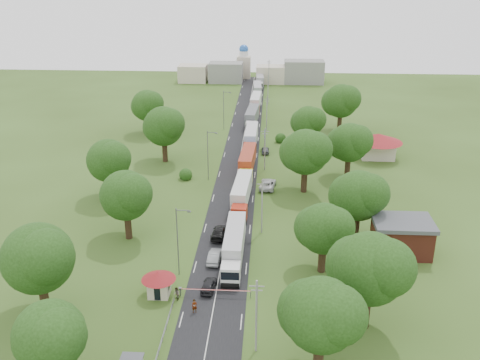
# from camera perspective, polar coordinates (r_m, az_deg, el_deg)

# --- Properties ---
(ground) EXTENTS (260.00, 260.00, 0.00)m
(ground) POSITION_cam_1_polar(r_m,az_deg,el_deg) (91.57, -1.04, -3.51)
(ground) COLOR #314918
(ground) RESTS_ON ground
(road) EXTENTS (8.00, 200.00, 0.04)m
(road) POSITION_cam_1_polar(r_m,az_deg,el_deg) (109.92, -0.24, 0.96)
(road) COLOR black
(road) RESTS_ON ground
(boom_barrier) EXTENTS (9.22, 0.35, 1.18)m
(boom_barrier) POSITION_cam_1_polar(r_m,az_deg,el_deg) (69.57, -3.79, -11.67)
(boom_barrier) COLOR slate
(boom_barrier) RESTS_ON ground
(guard_booth) EXTENTS (4.40, 4.40, 3.45)m
(guard_booth) POSITION_cam_1_polar(r_m,az_deg,el_deg) (69.79, -8.66, -10.54)
(guard_booth) COLOR beige
(guard_booth) RESTS_ON ground
(guard_rail) EXTENTS (0.10, 17.00, 1.70)m
(guard_rail) POSITION_cam_1_polar(r_m,az_deg,el_deg) (62.70, -8.38, -17.21)
(guard_rail) COLOR slate
(guard_rail) RESTS_ON ground
(info_sign) EXTENTS (0.12, 3.10, 4.10)m
(info_sign) POSITION_cam_1_polar(r_m,az_deg,el_deg) (122.94, 2.63, 4.71)
(info_sign) COLOR slate
(info_sign) RESTS_ON ground
(pole_0) EXTENTS (1.60, 0.24, 9.00)m
(pole_0) POSITION_cam_1_polar(r_m,az_deg,el_deg) (58.75, 1.76, -14.22)
(pole_0) COLOR gray
(pole_0) RESTS_ON ground
(pole_1) EXTENTS (1.60, 0.24, 9.00)m
(pole_1) POSITION_cam_1_polar(r_m,az_deg,el_deg) (83.02, 2.36, -2.76)
(pole_1) COLOR gray
(pole_1) RESTS_ON ground
(pole_2) EXTENTS (1.60, 0.24, 9.00)m
(pole_2) POSITION_cam_1_polar(r_m,az_deg,el_deg) (109.09, 2.68, 3.38)
(pole_2) COLOR gray
(pole_2) RESTS_ON ground
(pole_3) EXTENTS (1.60, 0.24, 9.00)m
(pole_3) POSITION_cam_1_polar(r_m,az_deg,el_deg) (135.93, 2.87, 7.13)
(pole_3) COLOR gray
(pole_3) RESTS_ON ground
(pole_4) EXTENTS (1.60, 0.24, 9.00)m
(pole_4) POSITION_cam_1_polar(r_m,az_deg,el_deg) (163.16, 3.00, 9.63)
(pole_4) COLOR gray
(pole_4) RESTS_ON ground
(pole_5) EXTENTS (1.60, 0.24, 9.00)m
(pole_5) POSITION_cam_1_polar(r_m,az_deg,el_deg) (190.62, 3.10, 11.42)
(pole_5) COLOR gray
(pole_5) RESTS_ON ground
(lamp_0) EXTENTS (2.03, 0.22, 10.00)m
(lamp_0) POSITION_cam_1_polar(r_m,az_deg,el_deg) (71.98, -6.57, -6.22)
(lamp_0) COLOR slate
(lamp_0) RESTS_ON ground
(lamp_1) EXTENTS (2.03, 0.22, 10.00)m
(lamp_1) POSITION_cam_1_polar(r_m,az_deg,el_deg) (103.81, -3.37, 2.90)
(lamp_1) COLOR slate
(lamp_1) RESTS_ON ground
(lamp_2) EXTENTS (2.03, 0.22, 10.00)m
(lamp_2) POSITION_cam_1_polar(r_m,az_deg,el_deg) (137.20, -1.69, 7.66)
(lamp_2) COLOR slate
(lamp_2) RESTS_ON ground
(tree_0) EXTENTS (8.80, 8.80, 11.07)m
(tree_0) POSITION_cam_1_polar(r_m,az_deg,el_deg) (55.21, 8.64, -13.92)
(tree_0) COLOR #382616
(tree_0) RESTS_ON ground
(tree_1) EXTENTS (9.60, 9.60, 12.05)m
(tree_1) POSITION_cam_1_polar(r_m,az_deg,el_deg) (62.36, 13.64, -9.08)
(tree_1) COLOR #382616
(tree_1) RESTS_ON ground
(tree_2) EXTENTS (8.00, 8.00, 10.10)m
(tree_2) POSITION_cam_1_polar(r_m,az_deg,el_deg) (72.78, 8.92, -5.09)
(tree_2) COLOR #382616
(tree_2) RESTS_ON ground
(tree_3) EXTENTS (8.80, 8.80, 11.07)m
(tree_3) POSITION_cam_1_polar(r_m,az_deg,el_deg) (82.31, 12.51, -1.59)
(tree_3) COLOR #382616
(tree_3) RESTS_ON ground
(tree_4) EXTENTS (9.60, 9.60, 12.05)m
(tree_4) POSITION_cam_1_polar(r_m,az_deg,el_deg) (98.02, 6.99, 3.02)
(tree_4) COLOR #382616
(tree_4) RESTS_ON ground
(tree_5) EXTENTS (8.80, 8.80, 11.07)m
(tree_5) POSITION_cam_1_polar(r_m,az_deg,el_deg) (106.71, 11.58, 3.96)
(tree_5) COLOR #382616
(tree_5) RESTS_ON ground
(tree_6) EXTENTS (8.00, 8.00, 10.10)m
(tree_6) POSITION_cam_1_polar(r_m,az_deg,el_deg) (122.34, 7.27, 6.23)
(tree_6) COLOR #382616
(tree_6) RESTS_ON ground
(tree_7) EXTENTS (9.60, 9.60, 12.05)m
(tree_7) POSITION_cam_1_polar(r_m,az_deg,el_deg) (137.40, 10.71, 8.30)
(tree_7) COLOR #382616
(tree_7) RESTS_ON ground
(tree_8) EXTENTS (8.00, 8.00, 10.10)m
(tree_8) POSITION_cam_1_polar(r_m,az_deg,el_deg) (56.05, -19.60, -15.29)
(tree_8) COLOR #382616
(tree_8) RESTS_ON ground
(tree_9) EXTENTS (9.60, 9.60, 12.05)m
(tree_9) POSITION_cam_1_polar(r_m,az_deg,el_deg) (66.82, -20.71, -7.74)
(tree_9) COLOR #382616
(tree_9) RESTS_ON ground
(tree_10) EXTENTS (8.80, 8.80, 11.07)m
(tree_10) POSITION_cam_1_polar(r_m,az_deg,el_deg) (82.26, -12.09, -1.56)
(tree_10) COLOR #382616
(tree_10) RESTS_ON ground
(tree_11) EXTENTS (8.80, 8.80, 11.07)m
(tree_11) POSITION_cam_1_polar(r_m,az_deg,el_deg) (97.58, -13.84, 2.06)
(tree_11) COLOR #382616
(tree_11) RESTS_ON ground
(tree_12) EXTENTS (9.60, 9.60, 12.05)m
(tree_12) POSITION_cam_1_polar(r_m,az_deg,el_deg) (114.37, -8.15, 5.72)
(tree_12) COLOR #382616
(tree_12) RESTS_ON ground
(tree_13) EXTENTS (8.80, 8.80, 11.07)m
(tree_13) POSITION_cam_1_polar(r_m,az_deg,el_deg) (135.08, -9.87, 7.85)
(tree_13) COLOR #382616
(tree_13) RESTS_ON ground
(house_brick) EXTENTS (8.60, 6.60, 5.20)m
(house_brick) POSITION_cam_1_polar(r_m,az_deg,el_deg) (81.76, 16.85, -5.76)
(house_brick) COLOR maroon
(house_brick) RESTS_ON ground
(house_cream) EXTENTS (10.08, 10.08, 5.80)m
(house_cream) POSITION_cam_1_polar(r_m,az_deg,el_deg) (120.27, 14.52, 3.95)
(house_cream) COLOR beige
(house_cream) RESTS_ON ground
(distant_town) EXTENTS (52.00, 8.00, 8.00)m
(distant_town) POSITION_cam_1_polar(r_m,az_deg,el_deg) (195.84, 1.67, 11.37)
(distant_town) COLOR gray
(distant_town) RESTS_ON ground
(church) EXTENTS (5.00, 5.00, 12.30)m
(church) POSITION_cam_1_polar(r_m,az_deg,el_deg) (203.57, 0.40, 12.32)
(church) COLOR beige
(church) RESTS_ON ground
(truck_0) EXTENTS (2.63, 15.16, 4.20)m
(truck_0) POSITION_cam_1_polar(r_m,az_deg,el_deg) (76.73, -0.63, -6.99)
(truck_0) COLOR white
(truck_0) RESTS_ON ground
(truck_1) EXTENTS (3.26, 15.16, 4.19)m
(truck_1) POSITION_cam_1_polar(r_m,az_deg,el_deg) (93.21, 0.16, -1.54)
(truck_1) COLOR #AB2513
(truck_1) RESTS_ON ground
(truck_2) EXTENTS (3.19, 15.35, 4.24)m
(truck_2) POSITION_cam_1_polar(r_m,az_deg,el_deg) (108.28, 0.78, 1.90)
(truck_2) COLOR yellow
(truck_2) RESTS_ON ground
(truck_3) EXTENTS (2.79, 15.28, 4.23)m
(truck_3) POSITION_cam_1_polar(r_m,az_deg,el_deg) (123.88, 1.20, 4.50)
(truck_3) COLOR #192B9A
(truck_3) RESTS_ON ground
(truck_4) EXTENTS (3.48, 15.51, 4.28)m
(truck_4) POSITION_cam_1_polar(r_m,az_deg,el_deg) (140.96, 1.28, 6.67)
(truck_4) COLOR silver
(truck_4) RESTS_ON ground
(truck_5) EXTENTS (3.07, 15.05, 4.16)m
(truck_5) POSITION_cam_1_polar(r_m,az_deg,el_deg) (157.15, 1.69, 8.25)
(truck_5) COLOR #A5191D
(truck_5) RESTS_ON ground
(truck_6) EXTENTS (2.99, 14.11, 3.90)m
(truck_6) POSITION_cam_1_polar(r_m,az_deg,el_deg) (173.94, 1.87, 9.54)
(truck_6) COLOR #27692C
(truck_6) RESTS_ON ground
(truck_7) EXTENTS (2.98, 14.23, 3.93)m
(truck_7) POSITION_cam_1_polar(r_m,az_deg,el_deg) (189.21, 2.12, 10.56)
(truck_7) COLOR silver
(truck_7) RESTS_ON ground
(car_lane_front) EXTENTS (2.02, 4.23, 1.40)m
(car_lane_front) POSITION_cam_1_polar(r_m,az_deg,el_deg) (70.88, -3.34, -11.15)
(car_lane_front) COLOR black
(car_lane_front) RESTS_ON ground
(car_lane_mid) EXTENTS (1.84, 4.71, 1.53)m
(car_lane_mid) POSITION_cam_1_polar(r_m,az_deg,el_deg) (77.02, -2.72, -8.15)
(car_lane_mid) COLOR #919498
(car_lane_mid) RESTS_ON ground
(car_lane_rear) EXTENTS (2.64, 5.56, 1.56)m
(car_lane_rear) POSITION_cam_1_polar(r_m,az_deg,el_deg) (83.44, -2.20, -5.61)
(car_lane_rear) COLOR black
(car_lane_rear) RESTS_ON ground
(car_verge_near) EXTENTS (3.43, 6.17, 1.63)m
(car_verge_near) POSITION_cam_1_polar(r_m,az_deg,el_deg) (101.35, 2.98, -0.44)
(car_verge_near) COLOR silver
(car_verge_near) RESTS_ON ground
(car_verge_far) EXTENTS (1.75, 4.15, 1.40)m
(car_verge_far) POSITION_cam_1_polar(r_m,az_deg,el_deg) (120.59, 2.73, 3.21)
(car_verge_far) COLOR #525559
(car_verge_far) RESTS_ON ground
(pedestrian_near) EXTENTS (0.76, 0.61, 1.81)m
(pedestrian_near) POSITION_cam_1_polar(r_m,az_deg,el_deg) (66.80, -4.87, -13.28)
(pedestrian_near) COLOR gray
(pedestrian_near) RESTS_ON ground
(pedestrian_booth) EXTENTS (0.99, 1.06, 1.75)m
(pedestrian_booth) POSITION_cam_1_polar(r_m,az_deg,el_deg) (69.23, -6.78, -11.99)
(pedestrian_booth) COLOR gray
(pedestrian_booth) RESTS_ON ground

